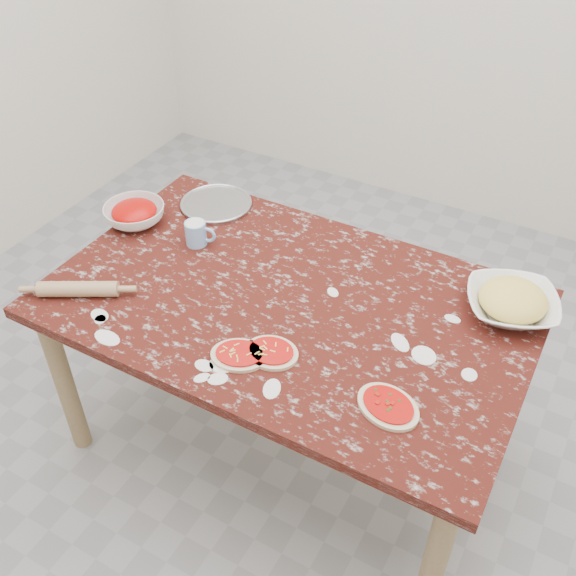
{
  "coord_description": "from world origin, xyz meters",
  "views": [
    {
      "loc": [
        0.81,
        -1.45,
        2.19
      ],
      "look_at": [
        0.0,
        0.0,
        0.8
      ],
      "focal_mm": 40.91,
      "sensor_mm": 36.0,
      "label": 1
    }
  ],
  "objects_px": {
    "worktable": "(288,318)",
    "cheese_bowl": "(512,305)",
    "rolling_pin": "(78,289)",
    "flour_mug": "(197,233)",
    "pizza_tray": "(216,204)",
    "sauce_bowl": "(135,214)"
  },
  "relations": [
    {
      "from": "sauce_bowl",
      "to": "rolling_pin",
      "type": "relative_size",
      "value": 0.87
    },
    {
      "from": "worktable",
      "to": "rolling_pin",
      "type": "relative_size",
      "value": 5.96
    },
    {
      "from": "cheese_bowl",
      "to": "rolling_pin",
      "type": "height_order",
      "value": "cheese_bowl"
    },
    {
      "from": "pizza_tray",
      "to": "rolling_pin",
      "type": "bearing_deg",
      "value": -97.54
    },
    {
      "from": "sauce_bowl",
      "to": "worktable",
      "type": "bearing_deg",
      "value": -8.61
    },
    {
      "from": "cheese_bowl",
      "to": "rolling_pin",
      "type": "distance_m",
      "value": 1.43
    },
    {
      "from": "flour_mug",
      "to": "worktable",
      "type": "bearing_deg",
      "value": -14.33
    },
    {
      "from": "pizza_tray",
      "to": "rolling_pin",
      "type": "height_order",
      "value": "rolling_pin"
    },
    {
      "from": "pizza_tray",
      "to": "cheese_bowl",
      "type": "xyz_separation_m",
      "value": [
        1.2,
        -0.07,
        0.03
      ]
    },
    {
      "from": "cheese_bowl",
      "to": "flour_mug",
      "type": "bearing_deg",
      "value": -170.81
    },
    {
      "from": "pizza_tray",
      "to": "sauce_bowl",
      "type": "bearing_deg",
      "value": -129.11
    },
    {
      "from": "sauce_bowl",
      "to": "rolling_pin",
      "type": "height_order",
      "value": "sauce_bowl"
    },
    {
      "from": "worktable",
      "to": "rolling_pin",
      "type": "bearing_deg",
      "value": -152.63
    },
    {
      "from": "cheese_bowl",
      "to": "flour_mug",
      "type": "height_order",
      "value": "flour_mug"
    },
    {
      "from": "sauce_bowl",
      "to": "cheese_bowl",
      "type": "bearing_deg",
      "value": 7.42
    },
    {
      "from": "worktable",
      "to": "pizza_tray",
      "type": "xyz_separation_m",
      "value": [
        -0.53,
        0.36,
        0.09
      ]
    },
    {
      "from": "pizza_tray",
      "to": "cheese_bowl",
      "type": "relative_size",
      "value": 0.96
    },
    {
      "from": "sauce_bowl",
      "to": "pizza_tray",
      "type": "bearing_deg",
      "value": 50.89
    },
    {
      "from": "sauce_bowl",
      "to": "rolling_pin",
      "type": "bearing_deg",
      "value": -75.36
    },
    {
      "from": "worktable",
      "to": "cheese_bowl",
      "type": "relative_size",
      "value": 5.49
    },
    {
      "from": "cheese_bowl",
      "to": "flour_mug",
      "type": "xyz_separation_m",
      "value": [
        -1.11,
        -0.18,
        0.01
      ]
    },
    {
      "from": "worktable",
      "to": "pizza_tray",
      "type": "height_order",
      "value": "pizza_tray"
    }
  ]
}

